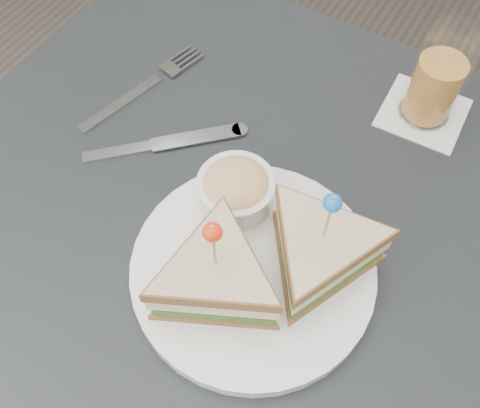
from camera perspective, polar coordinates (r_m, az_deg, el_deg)
ground_plane at (r=1.34m, az=-0.62°, el=-18.44°), size 3.50×3.50×0.00m
table at (r=0.70m, az=-1.14°, el=-5.69°), size 0.80×0.80×0.75m
plate_meal at (r=0.56m, az=2.28°, el=-5.69°), size 0.31×0.29×0.16m
cutlery_fork at (r=0.77m, az=-9.80°, el=12.44°), size 0.07×0.21×0.01m
cutlery_knife at (r=0.70m, az=-8.64°, el=6.30°), size 0.17×0.16×0.01m
drink_set at (r=0.73m, az=20.25°, el=12.20°), size 0.11×0.11×0.14m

